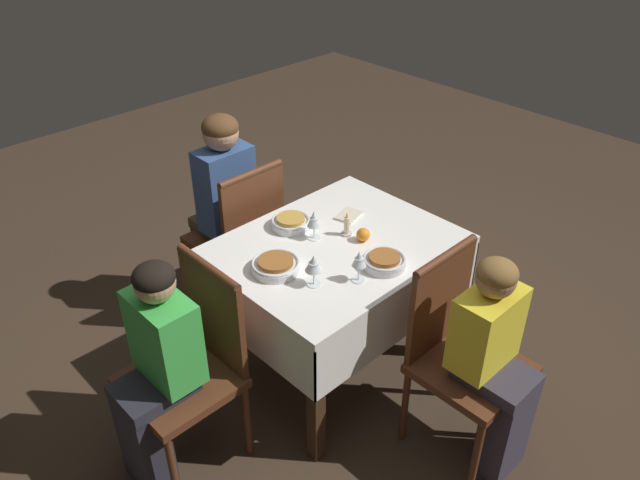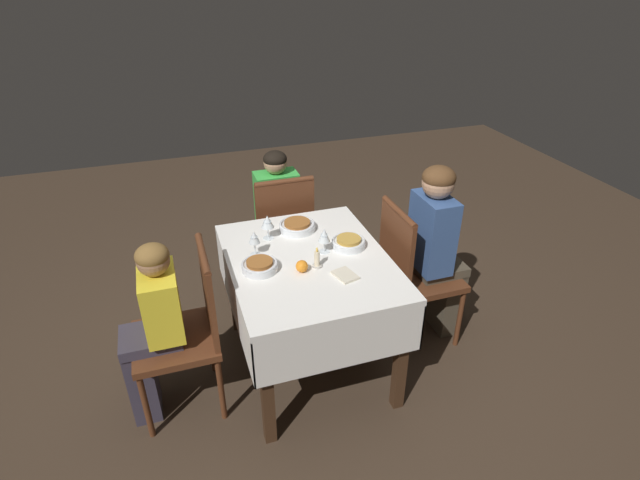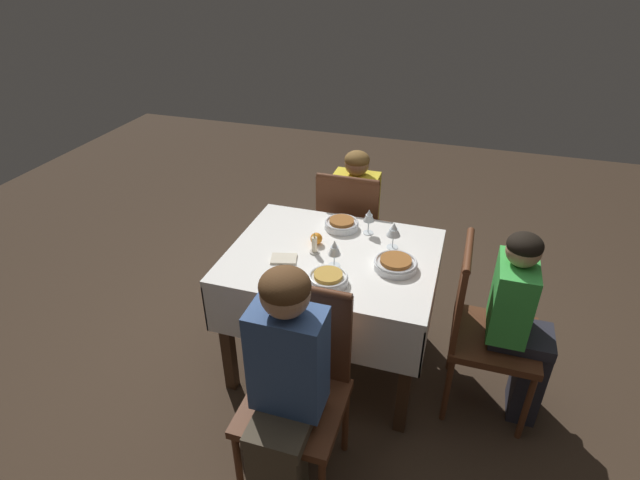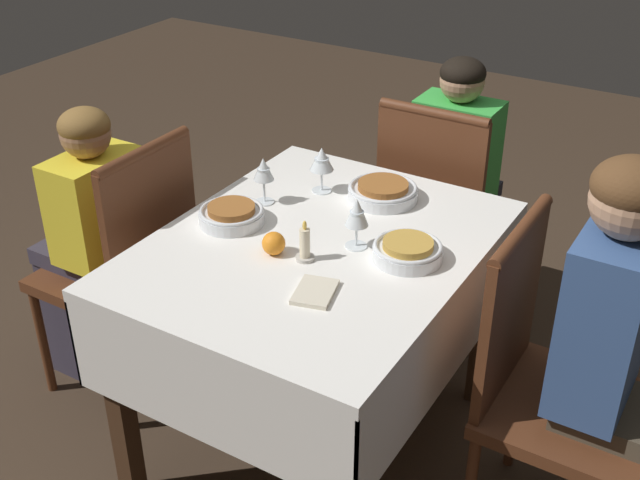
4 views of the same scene
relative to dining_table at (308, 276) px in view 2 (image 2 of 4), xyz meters
name	(u,v)px [view 2 (image 2 of 4)]	position (x,y,z in m)	size (l,w,h in m)	color
ground_plane	(310,362)	(0.00, 0.00, -0.65)	(8.00, 8.00, 0.00)	#3D2D21
dining_table	(308,276)	(0.00, 0.00, 0.00)	(1.10, 0.87, 0.77)	white
chair_south	(412,269)	(0.05, -0.69, -0.12)	(0.44, 0.44, 0.96)	#562D19
chair_east	(282,229)	(0.80, -0.05, -0.12)	(0.44, 0.44, 0.96)	#562D19
chair_north	(188,325)	(-0.07, 0.69, -0.12)	(0.44, 0.44, 0.96)	#562D19
person_adult_denim	(438,244)	(0.05, -0.85, 0.03)	(0.30, 0.34, 1.19)	#4C4233
person_child_green	(276,211)	(0.97, -0.05, -0.06)	(0.33, 0.30, 1.07)	#282833
person_child_yellow	(152,326)	(-0.07, 0.86, -0.08)	(0.30, 0.33, 1.04)	#383342
bowl_south	(349,242)	(0.05, -0.26, 0.15)	(0.19, 0.19, 0.06)	silver
wine_glass_south	(324,236)	(0.04, -0.11, 0.22)	(0.07, 0.07, 0.15)	white
bowl_east	(297,226)	(0.34, -0.04, 0.15)	(0.22, 0.22, 0.06)	silver
wine_glass_east	(267,222)	(0.29, 0.16, 0.23)	(0.08, 0.08, 0.15)	white
bowl_north	(260,265)	(-0.03, 0.28, 0.15)	(0.20, 0.20, 0.06)	silver
wine_glass_north	(254,238)	(0.13, 0.27, 0.23)	(0.06, 0.06, 0.15)	white
candle_centerpiece	(317,260)	(-0.10, -0.02, 0.16)	(0.05, 0.05, 0.12)	beige
orange_fruit	(302,266)	(-0.11, 0.07, 0.15)	(0.07, 0.07, 0.07)	orange
napkin_red_folded	(345,275)	(-0.23, -0.13, 0.12)	(0.15, 0.13, 0.01)	beige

